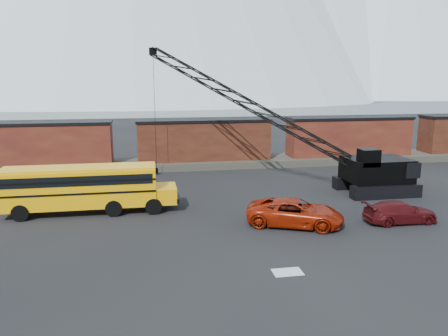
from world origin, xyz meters
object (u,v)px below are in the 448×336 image
(red_pickup, at_px, (295,212))
(maroon_suv, at_px, (400,212))
(crawler_crane, at_px, (248,104))
(school_bus, at_px, (86,187))

(red_pickup, xyz_separation_m, maroon_suv, (6.74, -0.64, -0.15))
(red_pickup, distance_m, crawler_crane, 12.86)
(maroon_suv, bearing_deg, crawler_crane, 30.80)
(crawler_crane, bearing_deg, school_bus, -153.23)
(school_bus, distance_m, maroon_suv, 20.60)
(red_pickup, xyz_separation_m, crawler_crane, (-0.36, 11.36, 6.00))
(maroon_suv, height_order, crawler_crane, crawler_crane)
(red_pickup, distance_m, maroon_suv, 6.77)
(school_bus, relative_size, maroon_suv, 2.51)
(school_bus, bearing_deg, red_pickup, -20.79)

